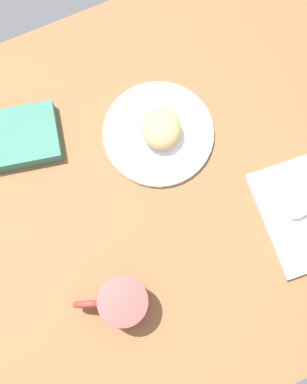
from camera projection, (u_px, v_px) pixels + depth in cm
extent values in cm
cube|color=brown|center=(150.00, 195.00, 107.71)|extent=(110.00, 90.00, 4.00)
cylinder|color=white|center=(158.00, 134.00, 108.19)|extent=(23.31, 23.31, 1.40)
ellipsoid|color=tan|center=(161.00, 129.00, 104.55)|extent=(10.65, 11.02, 5.90)
cylinder|color=silver|center=(295.00, 205.00, 102.29)|extent=(5.58, 5.58, 2.39)
cylinder|color=#B94F2D|center=(296.00, 204.00, 101.42)|extent=(4.57, 4.57, 0.40)
cube|color=#387260|center=(12.00, 139.00, 106.76)|extent=(21.66, 16.41, 3.55)
cylinder|color=#B23833|center=(124.00, 303.00, 95.77)|extent=(9.21, 9.21, 9.41)
cylinder|color=olive|center=(123.00, 302.00, 91.79)|extent=(7.55, 7.55, 0.40)
torus|color=#B23833|center=(91.00, 304.00, 95.70)|extent=(6.81, 3.64, 6.85)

